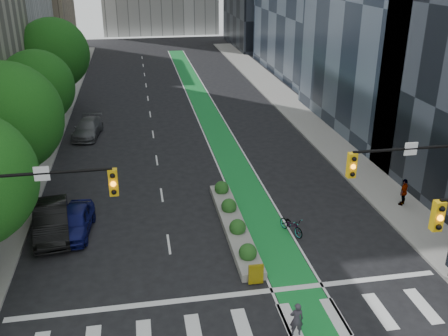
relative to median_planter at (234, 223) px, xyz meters
name	(u,v)px	position (x,y,z in m)	size (l,w,h in m)	color
ground	(238,312)	(-1.20, -7.04, -0.37)	(160.00, 160.00, 0.00)	black
sidewalk_left	(41,136)	(-13.00, 17.96, -0.30)	(3.60, 90.00, 0.15)	gray
sidewalk_right	(309,121)	(10.60, 17.96, -0.30)	(3.60, 90.00, 0.15)	gray
bike_lane_paint	(207,111)	(1.80, 22.96, -0.37)	(2.20, 70.00, 0.01)	#188434
tree_mid	(6,118)	(-12.20, 4.96, 5.20)	(6.40, 6.40, 8.78)	black
tree_midfar	(37,87)	(-12.20, 14.96, 4.57)	(5.60, 5.60, 7.76)	black
tree_far	(54,54)	(-12.20, 24.96, 5.32)	(6.60, 6.60, 9.00)	black
signal_left	(6,227)	(-9.90, -6.57, 4.41)	(6.14, 0.51, 7.20)	black
signal_right	(437,191)	(7.47, -6.57, 4.43)	(5.82, 0.51, 7.20)	black
median_planter	(234,223)	(0.00, 0.00, 0.00)	(1.20, 10.26, 1.10)	gray
bicycle	(291,225)	(3.00, -1.04, 0.12)	(0.65, 1.86, 0.98)	gray
cyclist	(297,319)	(0.80, -8.78, 0.39)	(0.55, 0.36, 1.52)	#38343E
parked_car_left_near	(75,221)	(-8.61, 1.01, 0.36)	(1.72, 4.27, 1.46)	#0D1150
parked_car_left_mid	(51,221)	(-9.83, 1.09, 0.46)	(1.77, 5.07, 1.67)	black
parked_car_left_far	(88,128)	(-9.11, 17.48, 0.33)	(1.97, 4.85, 1.41)	#545659
pedestrian_far	(404,192)	(10.55, 0.79, 0.62)	(0.99, 0.41, 1.68)	gray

